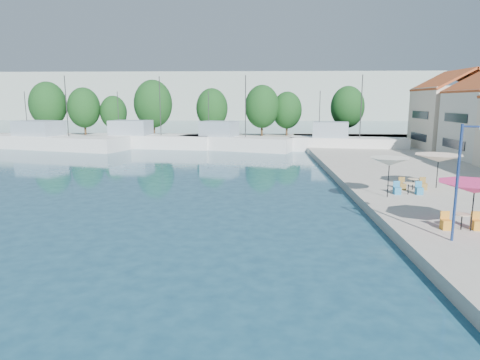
{
  "coord_description": "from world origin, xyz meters",
  "views": [
    {
      "loc": [
        -0.4,
        -3.3,
        6.53
      ],
      "look_at": [
        -1.62,
        26.0,
        1.08
      ],
      "focal_mm": 32.0,
      "sensor_mm": 36.0,
      "label": 1
    }
  ],
  "objects_px": {
    "trawler_01": "(54,141)",
    "street_lamp": "(468,161)",
    "trawler_02": "(146,140)",
    "umbrella_pink": "(475,188)",
    "trawler_03": "(232,142)",
    "umbrella_white": "(389,162)",
    "umbrella_cream": "(439,158)",
    "trawler_04": "(344,143)"
  },
  "relations": [
    {
      "from": "trawler_03",
      "to": "umbrella_white",
      "type": "xyz_separation_m",
      "value": [
        11.59,
        -31.06,
        1.77
      ]
    },
    {
      "from": "umbrella_white",
      "to": "street_lamp",
      "type": "relative_size",
      "value": 0.49
    },
    {
      "from": "trawler_01",
      "to": "umbrella_pink",
      "type": "bearing_deg",
      "value": -28.53
    },
    {
      "from": "umbrella_cream",
      "to": "street_lamp",
      "type": "relative_size",
      "value": 0.64
    },
    {
      "from": "trawler_03",
      "to": "umbrella_white",
      "type": "bearing_deg",
      "value": -49.39
    },
    {
      "from": "trawler_01",
      "to": "street_lamp",
      "type": "height_order",
      "value": "trawler_01"
    },
    {
      "from": "trawler_04",
      "to": "umbrella_white",
      "type": "distance_m",
      "value": 30.26
    },
    {
      "from": "trawler_01",
      "to": "umbrella_cream",
      "type": "distance_m",
      "value": 49.24
    },
    {
      "from": "umbrella_white",
      "to": "street_lamp",
      "type": "xyz_separation_m",
      "value": [
        0.56,
        -8.54,
        1.25
      ]
    },
    {
      "from": "trawler_04",
      "to": "umbrella_white",
      "type": "xyz_separation_m",
      "value": [
        -3.25,
        -30.03,
        1.77
      ]
    },
    {
      "from": "trawler_02",
      "to": "umbrella_cream",
      "type": "xyz_separation_m",
      "value": [
        28.11,
        -30.25,
        1.61
      ]
    },
    {
      "from": "trawler_01",
      "to": "umbrella_pink",
      "type": "distance_m",
      "value": 53.81
    },
    {
      "from": "umbrella_cream",
      "to": "umbrella_pink",
      "type": "bearing_deg",
      "value": -103.85
    },
    {
      "from": "trawler_02",
      "to": "trawler_03",
      "type": "bearing_deg",
      "value": -2.35
    },
    {
      "from": "trawler_01",
      "to": "trawler_03",
      "type": "xyz_separation_m",
      "value": [
        24.55,
        -0.16,
        0.0
      ]
    },
    {
      "from": "trawler_02",
      "to": "trawler_04",
      "type": "height_order",
      "value": "same"
    },
    {
      "from": "trawler_02",
      "to": "trawler_04",
      "type": "xyz_separation_m",
      "value": [
        27.13,
        -3.27,
        0.0
      ]
    },
    {
      "from": "umbrella_pink",
      "to": "umbrella_white",
      "type": "bearing_deg",
      "value": 104.19
    },
    {
      "from": "trawler_01",
      "to": "umbrella_white",
      "type": "distance_m",
      "value": 47.78
    },
    {
      "from": "umbrella_white",
      "to": "umbrella_cream",
      "type": "distance_m",
      "value": 5.21
    },
    {
      "from": "trawler_01",
      "to": "umbrella_pink",
      "type": "relative_size",
      "value": 6.3
    },
    {
      "from": "trawler_02",
      "to": "trawler_03",
      "type": "distance_m",
      "value": 12.5
    },
    {
      "from": "umbrella_cream",
      "to": "umbrella_white",
      "type": "bearing_deg",
      "value": -144.2
    },
    {
      "from": "trawler_02",
      "to": "umbrella_pink",
      "type": "bearing_deg",
      "value": -49.52
    },
    {
      "from": "umbrella_pink",
      "to": "umbrella_white",
      "type": "height_order",
      "value": "umbrella_white"
    },
    {
      "from": "trawler_01",
      "to": "umbrella_cream",
      "type": "xyz_separation_m",
      "value": [
        40.36,
        -28.17,
        1.61
      ]
    },
    {
      "from": "trawler_03",
      "to": "umbrella_white",
      "type": "relative_size",
      "value": 6.41
    },
    {
      "from": "trawler_04",
      "to": "street_lamp",
      "type": "height_order",
      "value": "trawler_04"
    },
    {
      "from": "trawler_02",
      "to": "street_lamp",
      "type": "distance_m",
      "value": 48.55
    },
    {
      "from": "umbrella_white",
      "to": "umbrella_cream",
      "type": "xyz_separation_m",
      "value": [
        4.23,
        3.05,
        -0.16
      ]
    },
    {
      "from": "trawler_01",
      "to": "street_lamp",
      "type": "distance_m",
      "value": 54.19
    },
    {
      "from": "trawler_02",
      "to": "umbrella_white",
      "type": "height_order",
      "value": "trawler_02"
    },
    {
      "from": "umbrella_cream",
      "to": "trawler_02",
      "type": "bearing_deg",
      "value": 132.89
    },
    {
      "from": "trawler_04",
      "to": "street_lamp",
      "type": "xyz_separation_m",
      "value": [
        -2.69,
        -38.57,
        3.02
      ]
    },
    {
      "from": "trawler_01",
      "to": "umbrella_cream",
      "type": "relative_size",
      "value": 6.39
    },
    {
      "from": "trawler_02",
      "to": "trawler_01",
      "type": "bearing_deg",
      "value": -162.38
    },
    {
      "from": "trawler_02",
      "to": "umbrella_pink",
      "type": "xyz_separation_m",
      "value": [
        25.64,
        -40.26,
        1.56
      ]
    },
    {
      "from": "trawler_03",
      "to": "umbrella_cream",
      "type": "xyz_separation_m",
      "value": [
        15.81,
        -28.01,
        1.61
      ]
    },
    {
      "from": "trawler_03",
      "to": "umbrella_cream",
      "type": "height_order",
      "value": "trawler_03"
    },
    {
      "from": "trawler_02",
      "to": "trawler_03",
      "type": "xyz_separation_m",
      "value": [
        12.29,
        -2.24,
        0.0
      ]
    },
    {
      "from": "umbrella_cream",
      "to": "street_lamp",
      "type": "xyz_separation_m",
      "value": [
        -3.66,
        -11.59,
        1.41
      ]
    },
    {
      "from": "trawler_01",
      "to": "trawler_02",
      "type": "bearing_deg",
      "value": 26.33
    }
  ]
}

